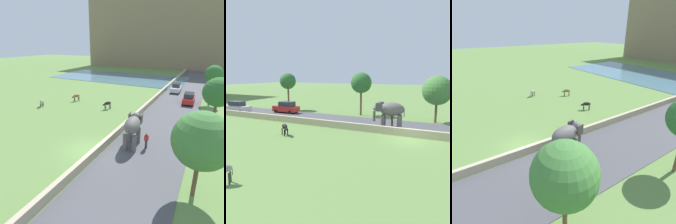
# 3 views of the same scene
# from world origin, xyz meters

# --- Properties ---
(ground_plane) EXTENTS (220.00, 220.00, 0.00)m
(ground_plane) POSITION_xyz_m (0.00, 0.00, 0.00)
(ground_plane) COLOR #608442
(road_surface) EXTENTS (7.00, 120.00, 0.06)m
(road_surface) POSITION_xyz_m (5.00, 20.00, 0.03)
(road_surface) COLOR #4C4C51
(road_surface) RESTS_ON ground
(barrier_wall) EXTENTS (0.40, 110.00, 0.78)m
(barrier_wall) POSITION_xyz_m (1.20, 18.00, 0.39)
(barrier_wall) COLOR tan
(barrier_wall) RESTS_ON ground
(lake) EXTENTS (36.00, 18.00, 0.08)m
(lake) POSITION_xyz_m (-14.00, 37.19, 0.04)
(lake) COLOR slate
(lake) RESTS_ON ground
(hill_distant) EXTENTS (64.00, 28.00, 27.29)m
(hill_distant) POSITION_xyz_m (-6.00, 73.32, 13.64)
(hill_distant) COLOR #897556
(hill_distant) RESTS_ON ground
(elephant) EXTENTS (1.74, 3.55, 2.99)m
(elephant) POSITION_xyz_m (3.40, 2.75, 2.04)
(elephant) COLOR #605B5B
(elephant) RESTS_ON ground
(person_beside_elephant) EXTENTS (0.36, 0.22, 1.63)m
(person_beside_elephant) POSITION_xyz_m (4.77, 2.76, 0.87)
(person_beside_elephant) COLOR #33333D
(person_beside_elephant) RESTS_ON ground
(car_white) EXTENTS (1.92, 4.06, 1.80)m
(car_white) POSITION_xyz_m (3.42, 26.54, 0.90)
(car_white) COLOR white
(car_white) RESTS_ON ground
(car_red) EXTENTS (1.90, 4.05, 1.80)m
(car_red) POSITION_xyz_m (6.58, 19.62, 0.90)
(car_red) COLOR red
(car_red) RESTS_ON ground
(cow_black) EXTENTS (1.04, 1.34, 1.15)m
(cow_black) POSITION_xyz_m (-3.89, 11.21, 0.84)
(cow_black) COLOR black
(cow_black) RESTS_ON ground
(cow_grey) EXTENTS (1.13, 1.29, 1.15)m
(cow_grey) POSITION_xyz_m (-13.55, 7.66, 0.84)
(cow_grey) COLOR gray
(cow_grey) RESTS_ON ground
(cow_brown) EXTENTS (0.97, 1.37, 1.15)m
(cow_brown) POSITION_xyz_m (-10.60, 12.52, 0.84)
(cow_brown) COLOR brown
(cow_brown) RESTS_ON ground
(tree_near) EXTENTS (3.58, 3.58, 5.79)m
(tree_near) POSITION_xyz_m (9.31, -1.51, 3.99)
(tree_near) COLOR brown
(tree_near) RESTS_ON ground
(tree_mid) EXTENTS (2.99, 2.99, 6.22)m
(tree_mid) POSITION_xyz_m (10.12, 8.71, 4.69)
(tree_mid) COLOR brown
(tree_mid) RESTS_ON ground
(tree_far) EXTENTS (2.65, 2.65, 6.12)m
(tree_far) POSITION_xyz_m (9.58, 21.55, 4.75)
(tree_far) COLOR brown
(tree_far) RESTS_ON ground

